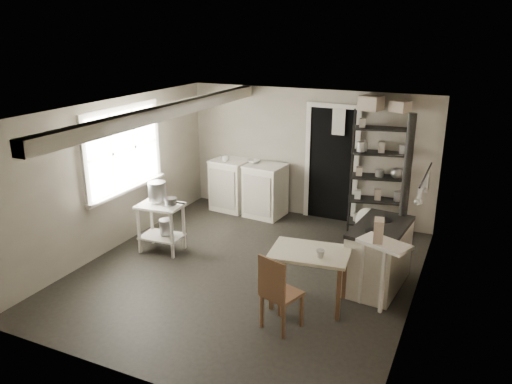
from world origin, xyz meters
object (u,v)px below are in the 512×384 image
at_px(stove, 379,256).
at_px(flour_sack, 367,220).
at_px(base_cabinets, 248,188).
at_px(shelf_rack, 379,177).
at_px(chair, 282,289).
at_px(stockpot, 157,191).
at_px(work_table, 309,276).
at_px(prep_table, 161,226).

xyz_separation_m(stove, flour_sack, (-0.53, 1.70, -0.20)).
bearing_deg(base_cabinets, stove, -28.12).
distance_m(shelf_rack, flour_sack, 0.76).
relative_size(stove, chair, 1.20).
bearing_deg(flour_sack, stockpot, -145.60).
xyz_separation_m(work_table, flour_sack, (0.15, 2.51, -0.14)).
xyz_separation_m(base_cabinets, stove, (2.79, -1.82, -0.02)).
bearing_deg(chair, prep_table, 172.98).
bearing_deg(flour_sack, stove, -72.61).
distance_m(stove, work_table, 1.06).
relative_size(stockpot, stove, 0.26).
bearing_deg(flour_sack, shelf_rack, 68.09).
height_order(prep_table, chair, chair).
height_order(stockpot, shelf_rack, shelf_rack).
distance_m(work_table, chair, 0.64).
bearing_deg(work_table, chair, -100.41).
height_order(shelf_rack, chair, shelf_rack).
relative_size(stockpot, work_table, 0.31).
bearing_deg(chair, work_table, 97.74).
bearing_deg(flour_sack, chair, -94.87).
bearing_deg(work_table, shelf_rack, 84.76).
relative_size(shelf_rack, stove, 1.83).
bearing_deg(shelf_rack, prep_table, -155.70).
xyz_separation_m(prep_table, work_table, (2.57, -0.54, -0.02)).
distance_m(chair, flour_sack, 3.15).
bearing_deg(prep_table, stockpot, 144.94).
relative_size(stockpot, flour_sack, 0.64).
xyz_separation_m(shelf_rack, chair, (-0.37, -3.37, -0.46)).
relative_size(prep_table, shelf_rack, 0.37).
relative_size(stove, flour_sack, 2.43).
distance_m(stockpot, flour_sack, 3.47).
xyz_separation_m(stockpot, stove, (3.33, 0.22, -0.50)).
xyz_separation_m(prep_table, chair, (2.46, -1.16, 0.08)).
distance_m(stove, chair, 1.64).
bearing_deg(prep_table, work_table, -11.83).
distance_m(base_cabinets, work_table, 3.37).
relative_size(work_table, flour_sack, 2.07).
xyz_separation_m(chair, flour_sack, (0.27, 3.13, -0.24)).
distance_m(stockpot, base_cabinets, 2.17).
relative_size(chair, flour_sack, 2.03).
xyz_separation_m(stockpot, work_table, (2.65, -0.59, -0.56)).
xyz_separation_m(base_cabinets, work_table, (2.10, -2.63, -0.08)).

